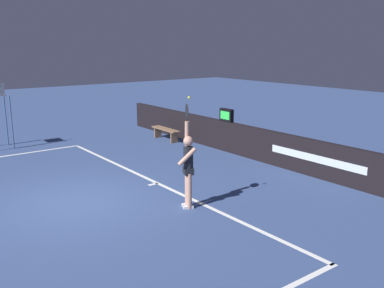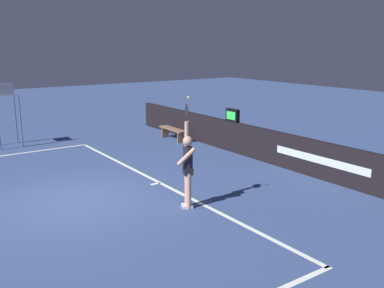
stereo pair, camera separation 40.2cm
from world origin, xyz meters
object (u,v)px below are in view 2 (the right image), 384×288
(tennis_ball, at_px, (189,98))
(courtside_bench_near, at_px, (173,131))
(speed_display, at_px, (233,115))
(tennis_player, at_px, (188,165))
(umpire_chair, at_px, (6,105))

(tennis_ball, height_order, courtside_bench_near, tennis_ball)
(tennis_ball, xyz_separation_m, courtside_bench_near, (-6.57, 3.70, -2.28))
(tennis_ball, distance_m, courtside_bench_near, 7.87)
(speed_display, xyz_separation_m, tennis_player, (3.70, -4.49, -0.29))
(courtside_bench_near, bearing_deg, umpire_chair, -114.04)
(umpire_chair, xyz_separation_m, courtside_bench_near, (2.59, 5.80, -1.24))
(tennis_player, xyz_separation_m, tennis_ball, (0.00, 0.03, 1.61))
(umpire_chair, bearing_deg, tennis_ball, 12.93)
(speed_display, distance_m, tennis_ball, 5.95)
(tennis_ball, bearing_deg, tennis_player, -91.01)
(tennis_player, height_order, tennis_ball, tennis_ball)
(speed_display, height_order, umpire_chair, umpire_chair)
(tennis_ball, bearing_deg, umpire_chair, -167.07)
(courtside_bench_near, bearing_deg, tennis_ball, -29.40)
(tennis_ball, distance_m, umpire_chair, 9.45)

